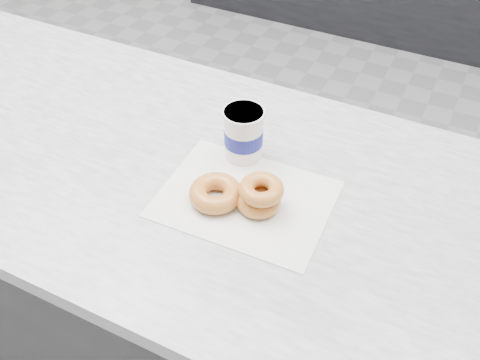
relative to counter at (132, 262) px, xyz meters
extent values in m
plane|color=#949497|center=(0.00, 0.60, -0.45)|extent=(5.00, 5.00, 0.00)
cube|color=#333335|center=(0.00, 0.00, -0.02)|extent=(3.00, 0.70, 0.86)
cube|color=silver|center=(0.00, 0.00, 0.43)|extent=(3.06, 0.76, 0.04)
cube|color=silver|center=(0.37, -0.03, 0.45)|extent=(0.35, 0.27, 0.00)
torus|color=orange|center=(0.32, -0.06, 0.47)|extent=(0.14, 0.14, 0.04)
torus|color=orange|center=(0.40, -0.04, 0.47)|extent=(0.09, 0.09, 0.03)
torus|color=orange|center=(0.41, -0.04, 0.50)|extent=(0.12, 0.12, 0.03)
cylinder|color=white|center=(0.31, 0.09, 0.51)|extent=(0.09, 0.09, 0.12)
cylinder|color=white|center=(0.31, 0.09, 0.56)|extent=(0.09, 0.09, 0.01)
cylinder|color=navy|center=(0.31, 0.09, 0.50)|extent=(0.09, 0.09, 0.04)
camera|label=1|loc=(0.70, -0.71, 1.22)|focal=40.00mm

